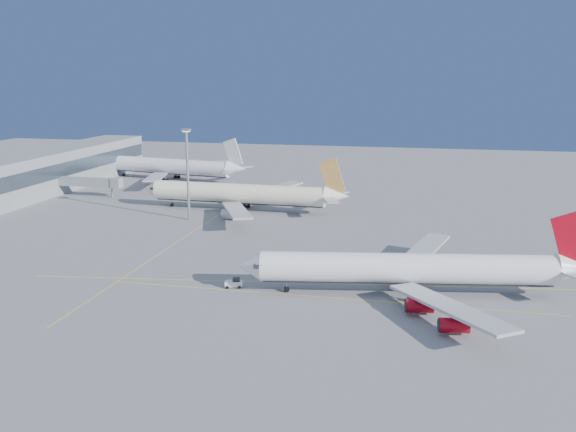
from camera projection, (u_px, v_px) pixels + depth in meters
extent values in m
plane|color=slate|center=(315.00, 274.00, 140.65)|extent=(500.00, 500.00, 0.00)
cube|color=gray|center=(58.00, 169.00, 244.38)|extent=(18.00, 110.00, 15.00)
cube|color=#3F4C59|center=(79.00, 165.00, 242.10)|extent=(0.40, 107.80, 5.00)
cube|color=gray|center=(88.00, 182.00, 228.26)|extent=(22.00, 3.00, 3.00)
cylinder|color=gray|center=(112.00, 190.00, 226.91)|extent=(0.70, 0.70, 5.20)
cube|color=gray|center=(117.00, 183.00, 225.92)|extent=(3.20, 3.60, 3.40)
cube|color=yellow|center=(327.00, 297.00, 126.26)|extent=(90.00, 0.18, 0.02)
cube|color=yellow|center=(309.00, 283.00, 134.94)|extent=(118.86, 16.88, 0.02)
cube|color=yellow|center=(192.00, 232.00, 177.71)|extent=(0.18, 140.00, 0.02)
cylinder|color=white|center=(406.00, 268.00, 127.09)|extent=(58.34, 15.64, 6.02)
cone|color=white|center=(249.00, 266.00, 128.67)|extent=(5.61, 6.72, 6.02)
cone|color=white|center=(575.00, 268.00, 125.30)|extent=(8.12, 6.85, 5.72)
cube|color=black|center=(259.00, 263.00, 128.44)|extent=(2.59, 5.92, 0.73)
cube|color=#B7B7BC|center=(449.00, 307.00, 110.75)|extent=(21.88, 27.60, 0.57)
cube|color=#B7B7BC|center=(420.00, 253.00, 143.62)|extent=(13.63, 30.40, 0.57)
cube|color=maroon|center=(570.00, 239.00, 124.10)|extent=(7.95, 1.79, 10.99)
cylinder|color=gray|center=(287.00, 284.00, 129.09)|extent=(0.25, 0.25, 2.39)
cylinder|color=black|center=(287.00, 289.00, 129.35)|extent=(1.25, 0.91, 1.14)
cylinder|color=gray|center=(414.00, 293.00, 123.68)|extent=(0.33, 0.33, 2.39)
cylinder|color=black|center=(414.00, 299.00, 123.94)|extent=(1.28, 1.11, 1.14)
cylinder|color=gray|center=(408.00, 279.00, 131.98)|extent=(0.33, 0.33, 2.39)
cylinder|color=black|center=(408.00, 284.00, 132.24)|extent=(1.28, 1.11, 1.14)
cylinder|color=maroon|center=(420.00, 306.00, 116.67)|extent=(5.35, 3.39, 2.60)
cylinder|color=maroon|center=(454.00, 325.00, 107.65)|extent=(5.35, 3.39, 2.60)
cylinder|color=maroon|center=(404.00, 268.00, 138.97)|extent=(5.35, 3.39, 2.60)
cylinder|color=maroon|center=(418.00, 257.00, 147.55)|extent=(5.35, 3.39, 2.60)
cylinder|color=silver|center=(238.00, 193.00, 204.66)|extent=(56.63, 8.10, 6.19)
cone|color=silver|center=(151.00, 189.00, 212.15)|extent=(5.09, 6.35, 6.19)
cone|color=silver|center=(337.00, 196.00, 196.69)|extent=(7.79, 6.13, 5.88)
cube|color=black|center=(156.00, 187.00, 211.50)|extent=(1.94, 5.93, 0.76)
cube|color=#B7B7BC|center=(237.00, 210.00, 187.65)|extent=(17.49, 30.03, 0.60)
cube|color=#B7B7BC|center=(269.00, 190.00, 219.86)|extent=(19.18, 29.47, 0.60)
cube|color=tan|center=(332.00, 176.00, 195.76)|extent=(8.36, 0.77, 11.49)
cylinder|color=gray|center=(172.00, 201.00, 211.14)|extent=(0.26, 0.26, 2.50)
cylinder|color=black|center=(172.00, 205.00, 211.42)|extent=(1.22, 0.80, 1.19)
cylinder|color=gray|center=(237.00, 208.00, 201.07)|extent=(0.35, 0.35, 2.50)
cylinder|color=black|center=(237.00, 212.00, 201.34)|extent=(1.23, 1.02, 1.19)
cylinder|color=gray|center=(246.00, 202.00, 209.37)|extent=(0.35, 0.35, 2.50)
cylinder|color=black|center=(246.00, 206.00, 209.64)|extent=(1.23, 1.02, 1.19)
cylinder|color=#B7B7BC|center=(230.00, 214.00, 191.72)|extent=(5.30, 2.89, 2.71)
cylinder|color=#B7B7BC|center=(258.00, 197.00, 218.20)|extent=(5.30, 2.89, 2.71)
cylinder|color=white|center=(168.00, 166.00, 263.68)|extent=(55.69, 15.64, 6.21)
cone|color=white|center=(108.00, 162.00, 274.93)|extent=(5.98, 6.97, 6.21)
cone|color=white|center=(237.00, 169.00, 251.76)|extent=(8.66, 7.14, 5.90)
cube|color=black|center=(112.00, 161.00, 274.00)|extent=(2.76, 6.12, 0.78)
cube|color=#B7B7BC|center=(156.00, 177.00, 246.98)|extent=(13.80, 30.35, 0.61)
cube|color=#B7B7BC|center=(200.00, 165.00, 277.34)|extent=(22.18, 27.60, 0.61)
cube|color=silver|center=(233.00, 153.00, 251.03)|extent=(8.49, 1.96, 11.73)
cylinder|color=gray|center=(123.00, 172.00, 272.98)|extent=(0.27, 0.27, 2.55)
cylinder|color=black|center=(123.00, 175.00, 273.26)|extent=(1.33, 0.97, 1.22)
cylinder|color=gray|center=(165.00, 177.00, 260.10)|extent=(0.35, 0.35, 2.55)
cylinder|color=black|center=(165.00, 180.00, 260.38)|extent=(1.37, 1.19, 1.22)
cylinder|color=gray|center=(177.00, 174.00, 268.10)|extent=(0.35, 0.35, 2.55)
cylinder|color=black|center=(177.00, 177.00, 268.38)|extent=(1.37, 1.19, 1.22)
cylinder|color=#B7B7BC|center=(154.00, 181.00, 251.30)|extent=(5.72, 3.65, 2.77)
cylinder|color=#B7B7BC|center=(190.00, 171.00, 276.26)|extent=(5.72, 3.65, 2.77)
cube|color=white|center=(234.00, 284.00, 132.09)|extent=(3.88, 2.52, 1.07)
cube|color=black|center=(236.00, 280.00, 131.91)|extent=(1.73, 1.80, 0.81)
cylinder|color=black|center=(227.00, 287.00, 131.28)|extent=(0.68, 0.44, 0.63)
cylinder|color=black|center=(228.00, 284.00, 133.12)|extent=(0.68, 0.44, 0.63)
cylinder|color=black|center=(239.00, 287.00, 131.28)|extent=(0.68, 0.44, 0.63)
cylinder|color=black|center=(240.00, 284.00, 133.11)|extent=(0.68, 0.44, 0.63)
cylinder|color=gray|center=(188.00, 176.00, 190.11)|extent=(0.75, 0.75, 26.72)
cube|color=gray|center=(186.00, 130.00, 187.14)|extent=(2.35, 2.35, 0.53)
cube|color=white|center=(186.00, 131.00, 187.23)|extent=(1.71, 1.71, 0.27)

